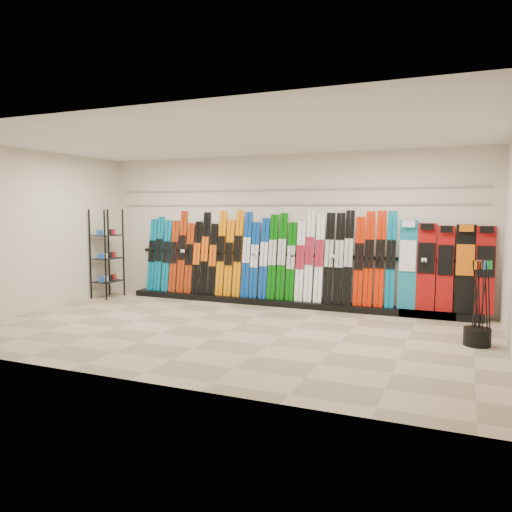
% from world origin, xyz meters
% --- Properties ---
extents(floor, '(8.00, 8.00, 0.00)m').
position_xyz_m(floor, '(0.00, 0.00, 0.00)').
color(floor, gray).
rests_on(floor, ground).
extents(back_wall, '(8.00, 0.00, 8.00)m').
position_xyz_m(back_wall, '(0.00, 2.50, 1.50)').
color(back_wall, beige).
rests_on(back_wall, floor).
extents(left_wall, '(0.00, 5.00, 5.00)m').
position_xyz_m(left_wall, '(-4.00, 0.00, 1.50)').
color(left_wall, beige).
rests_on(left_wall, floor).
extents(ceiling, '(8.00, 8.00, 0.00)m').
position_xyz_m(ceiling, '(0.00, 0.00, 3.00)').
color(ceiling, silver).
rests_on(ceiling, back_wall).
extents(ski_rack_base, '(8.00, 0.40, 0.12)m').
position_xyz_m(ski_rack_base, '(0.22, 2.28, 0.06)').
color(ski_rack_base, black).
rests_on(ski_rack_base, floor).
extents(skis, '(5.37, 0.29, 1.79)m').
position_xyz_m(skis, '(-0.40, 2.36, 0.95)').
color(skis, '#026B93').
rests_on(skis, ski_rack_base).
extents(snowboards, '(1.59, 0.25, 1.59)m').
position_xyz_m(snowboards, '(3.08, 2.36, 0.89)').
color(snowboards, '#14728C').
rests_on(snowboards, ski_rack_base).
extents(accessory_rack, '(0.40, 0.60, 1.91)m').
position_xyz_m(accessory_rack, '(-3.75, 1.70, 0.96)').
color(accessory_rack, black).
rests_on(accessory_rack, floor).
extents(pole_bin, '(0.37, 0.37, 0.25)m').
position_xyz_m(pole_bin, '(3.60, 0.58, 0.12)').
color(pole_bin, black).
rests_on(pole_bin, floor).
extents(ski_poles, '(0.28, 0.24, 1.18)m').
position_xyz_m(ski_poles, '(3.62, 0.59, 0.61)').
color(ski_poles, black).
rests_on(ski_poles, pole_bin).
extents(slatwall_rail_0, '(7.60, 0.02, 0.03)m').
position_xyz_m(slatwall_rail_0, '(0.00, 2.48, 2.00)').
color(slatwall_rail_0, gray).
rests_on(slatwall_rail_0, back_wall).
extents(slatwall_rail_1, '(7.60, 0.02, 0.03)m').
position_xyz_m(slatwall_rail_1, '(0.00, 2.48, 2.30)').
color(slatwall_rail_1, gray).
rests_on(slatwall_rail_1, back_wall).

